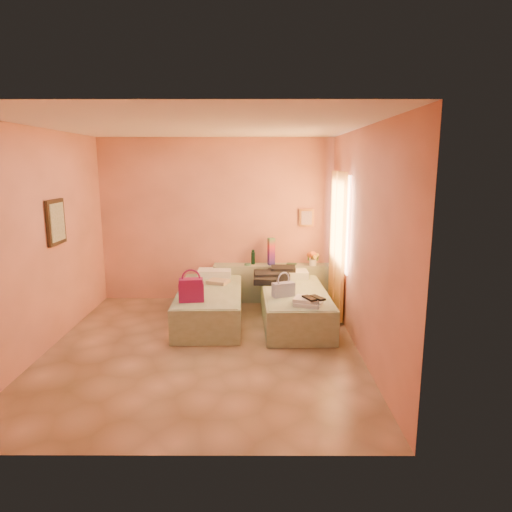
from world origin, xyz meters
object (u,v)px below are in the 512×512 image
at_px(blue_handbag, 283,290).
at_px(bed_left, 210,305).
at_px(water_bottle, 253,257).
at_px(magenta_handbag, 191,290).
at_px(bed_right, 295,306).
at_px(flower_vase, 313,257).
at_px(green_book, 291,264).
at_px(headboard_ledge, 273,283).
at_px(towel_stack, 308,302).

bearing_deg(blue_handbag, bed_left, 137.50).
distance_m(water_bottle, magenta_handbag, 1.88).
bearing_deg(magenta_handbag, bed_right, 13.58).
distance_m(bed_right, flower_vase, 1.24).
height_order(green_book, flower_vase, flower_vase).
bearing_deg(green_book, headboard_ledge, -167.11).
distance_m(bed_right, water_bottle, 1.41).
bearing_deg(towel_stack, blue_handbag, 127.11).
xyz_separation_m(bed_left, water_bottle, (0.65, 1.08, 0.52)).
bearing_deg(green_book, magenta_handbag, -114.46).
bearing_deg(green_book, blue_handbag, -80.62).
distance_m(green_book, magenta_handbag, 2.21).
bearing_deg(flower_vase, towel_stack, -98.56).
height_order(bed_left, water_bottle, water_bottle).
distance_m(bed_left, towel_stack, 1.64).
height_order(bed_right, magenta_handbag, magenta_handbag).
bearing_deg(water_bottle, green_book, -5.04).
bearing_deg(water_bottle, bed_left, -120.89).
bearing_deg(magenta_handbag, green_book, 40.99).
relative_size(bed_left, green_book, 12.76).
relative_size(green_book, towel_stack, 0.45).
relative_size(flower_vase, towel_stack, 0.83).
bearing_deg(towel_stack, green_book, 93.07).
relative_size(green_book, blue_handbag, 0.50).
relative_size(flower_vase, magenta_handbag, 0.85).
distance_m(water_bottle, towel_stack, 2.03).
relative_size(magenta_handbag, blue_handbag, 1.09).
relative_size(bed_right, towel_stack, 5.71).
height_order(bed_right, towel_stack, towel_stack).
bearing_deg(flower_vase, headboard_ledge, 173.98).
distance_m(green_book, flower_vase, 0.39).
height_order(headboard_ledge, green_book, green_book).
distance_m(bed_right, magenta_handbag, 1.62).
distance_m(flower_vase, towel_stack, 1.81).
xyz_separation_m(headboard_ledge, bed_right, (0.29, -1.12, -0.08)).
bearing_deg(bed_left, flower_vase, 28.62).
distance_m(water_bottle, flower_vase, 1.03).
bearing_deg(blue_handbag, bed_right, 35.02).
xyz_separation_m(headboard_ledge, blue_handbag, (0.10, -1.43, 0.28)).
xyz_separation_m(bed_left, towel_stack, (1.40, -0.79, 0.30)).
xyz_separation_m(water_bottle, blue_handbag, (0.45, -1.46, -0.17)).
bearing_deg(water_bottle, towel_stack, -67.95).
bearing_deg(towel_stack, water_bottle, 112.05).
height_order(bed_right, blue_handbag, blue_handbag).
height_order(headboard_ledge, magenta_handbag, magenta_handbag).
bearing_deg(headboard_ledge, bed_left, -133.34).
bearing_deg(blue_handbag, water_bottle, 83.60).
height_order(bed_left, bed_right, same).
relative_size(headboard_ledge, blue_handbag, 6.53).
bearing_deg(bed_left, water_bottle, 57.38).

